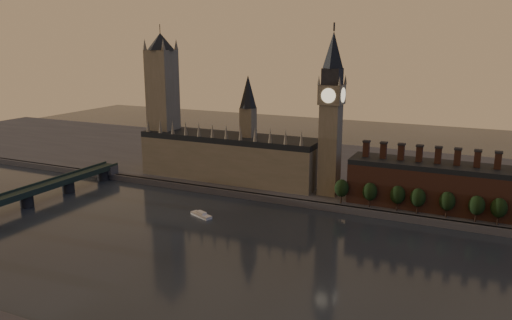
% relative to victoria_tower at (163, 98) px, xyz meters
% --- Properties ---
extents(ground, '(900.00, 900.00, 0.00)m').
position_rel_victoria_tower_xyz_m(ground, '(120.00, -115.00, -59.09)').
color(ground, black).
rests_on(ground, ground).
extents(north_bank, '(900.00, 182.00, 4.00)m').
position_rel_victoria_tower_xyz_m(north_bank, '(120.00, 63.04, -57.09)').
color(north_bank, '#49494E').
rests_on(north_bank, ground).
extents(palace_of_westminster, '(130.00, 30.30, 74.00)m').
position_rel_victoria_tower_xyz_m(palace_of_westminster, '(55.59, -0.09, -37.46)').
color(palace_of_westminster, '#756853').
rests_on(palace_of_westminster, north_bank).
extents(victoria_tower, '(24.00, 24.00, 108.00)m').
position_rel_victoria_tower_xyz_m(victoria_tower, '(0.00, 0.00, 0.00)').
color(victoria_tower, '#756853').
rests_on(victoria_tower, north_bank).
extents(big_ben, '(15.00, 15.00, 107.00)m').
position_rel_victoria_tower_xyz_m(big_ben, '(130.00, -5.00, -2.26)').
color(big_ben, '#756853').
rests_on(big_ben, north_bank).
extents(chimney_block, '(110.00, 25.00, 37.00)m').
position_rel_victoria_tower_xyz_m(chimney_block, '(200.00, -5.00, -41.27)').
color(chimney_block, brown).
rests_on(chimney_block, north_bank).
extents(embankment_tree_0, '(8.60, 8.60, 14.88)m').
position_rel_victoria_tower_xyz_m(embankment_tree_0, '(142.68, -20.30, -45.62)').
color(embankment_tree_0, black).
rests_on(embankment_tree_0, north_bank).
extents(embankment_tree_1, '(8.60, 8.60, 14.88)m').
position_rel_victoria_tower_xyz_m(embankment_tree_1, '(159.81, -20.22, -45.62)').
color(embankment_tree_1, black).
rests_on(embankment_tree_1, north_bank).
extents(embankment_tree_2, '(8.60, 8.60, 14.88)m').
position_rel_victoria_tower_xyz_m(embankment_tree_2, '(175.74, -19.58, -45.62)').
color(embankment_tree_2, black).
rests_on(embankment_tree_2, north_bank).
extents(embankment_tree_3, '(8.60, 8.60, 14.88)m').
position_rel_victoria_tower_xyz_m(embankment_tree_3, '(187.16, -20.16, -45.62)').
color(embankment_tree_3, black).
rests_on(embankment_tree_3, north_bank).
extents(embankment_tree_4, '(8.60, 8.60, 14.88)m').
position_rel_victoria_tower_xyz_m(embankment_tree_4, '(202.80, -20.11, -45.62)').
color(embankment_tree_4, black).
rests_on(embankment_tree_4, north_bank).
extents(embankment_tree_5, '(8.60, 8.60, 14.88)m').
position_rel_victoria_tower_xyz_m(embankment_tree_5, '(217.90, -21.01, -45.62)').
color(embankment_tree_5, black).
rests_on(embankment_tree_5, north_bank).
extents(embankment_tree_6, '(8.60, 8.60, 14.88)m').
position_rel_victoria_tower_xyz_m(embankment_tree_6, '(228.78, -20.56, -45.62)').
color(embankment_tree_6, black).
rests_on(embankment_tree_6, north_bank).
extents(river_boat, '(15.88, 9.93, 3.07)m').
position_rel_victoria_tower_xyz_m(river_boat, '(72.16, -67.61, -57.91)').
color(river_boat, silver).
rests_on(river_boat, ground).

